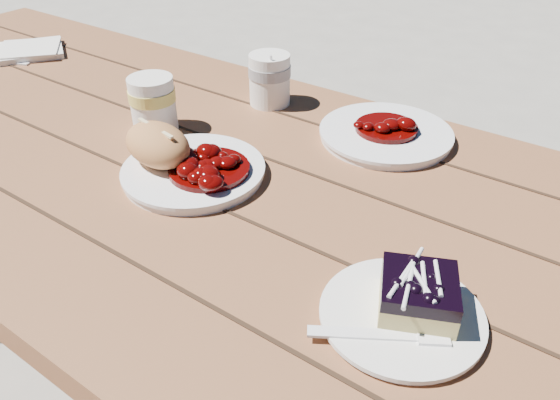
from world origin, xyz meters
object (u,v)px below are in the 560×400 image
Objects in this scene: second_plate at (386,134)px; second_cup at (153,104)px; main_plate at (194,172)px; bread_roll at (158,145)px; picnic_table at (167,219)px; dessert_plate at (401,316)px; blueberry_cake at (418,294)px; coffee_cup at (270,80)px.

second_cup is (-0.37, -0.22, 0.04)m from second_plate.
bread_roll reaches higher than main_plate.
dessert_plate reaches higher than picnic_table.
second_plate is (-0.21, 0.39, 0.00)m from dessert_plate.
main_plate is 0.96× the size of second_plate.
blueberry_cake is 0.62m from coffee_cup.
second_plate is at bearing 118.60° from dessert_plate.
second_cup reaches higher than bread_roll.
main_plate reaches higher than dessert_plate.
main_plate is 1.23× the size of dessert_plate.
bread_roll reaches higher than dessert_plate.
dessert_plate is at bearing -39.57° from coffee_cup.
dessert_plate is at bearing -12.82° from main_plate.
bread_roll is 0.41m from second_plate.
main_plate is at bearing 19.98° from bread_roll.
picnic_table is at bearing -101.76° from coffee_cup.
picnic_table is at bearing 141.23° from bread_roll.
picnic_table is at bearing 143.94° from blueberry_cake.
coffee_cup reaches higher than blueberry_cake.
second_cup is at bearing 163.22° from dessert_plate.
dessert_plate is at bearing -16.78° from second_cup.
dessert_plate is (0.53, -0.13, 0.17)m from picnic_table.
main_plate is 0.43m from blueberry_cake.
main_plate is at bearing -123.34° from second_plate.
second_cup is at bearing -115.58° from coffee_cup.
picnic_table is at bearing 164.47° from main_plate.
coffee_cup is (0.06, 0.27, 0.21)m from picnic_table.
dessert_plate is 0.45m from second_plate.
bread_roll is 1.27× the size of coffee_cup.
second_plate is at bearing 96.32° from blueberry_cake.
blueberry_cake reaches higher than main_plate.
picnic_table is at bearing 166.56° from dessert_plate.
coffee_cup reaches higher than picnic_table.
picnic_table is 0.59m from blueberry_cake.
picnic_table is 10.84× the size of dessert_plate.
picnic_table is 8.81× the size of main_plate.
second_cup is (-0.10, -0.22, 0.00)m from coffee_cup.
main_plate is 0.07m from bread_roll.
coffee_cup is at bearing 92.07° from bread_roll.
bread_roll reaches higher than blueberry_cake.
second_cup is at bearing 135.64° from picnic_table.
second_plate is at bearing 51.73° from bread_roll.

